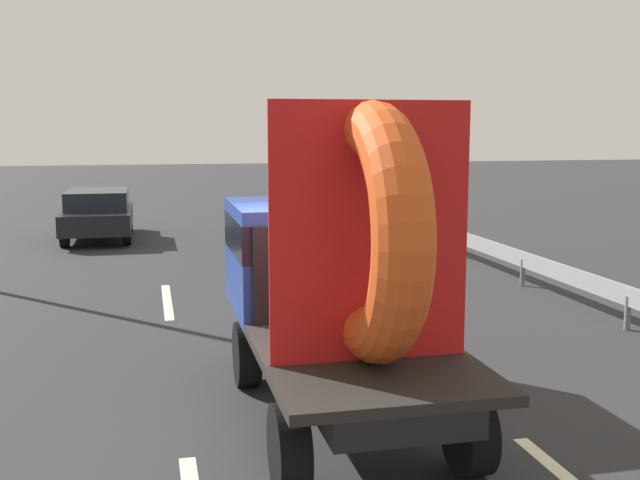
{
  "coord_description": "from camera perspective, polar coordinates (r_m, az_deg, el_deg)",
  "views": [
    {
      "loc": [
        -2.05,
        -8.12,
        3.21
      ],
      "look_at": [
        -0.05,
        0.76,
        1.87
      ],
      "focal_mm": 43.23,
      "sensor_mm": 36.0,
      "label": 1
    }
  ],
  "objects": [
    {
      "name": "distant_sedan",
      "position": [
        23.06,
        -16.1,
        1.95
      ],
      "size": [
        1.87,
        4.37,
        1.42
      ],
      "color": "black",
      "rests_on": "ground_plane"
    },
    {
      "name": "lane_dash_left_far",
      "position": [
        14.64,
        -11.24,
        -4.46
      ],
      "size": [
        0.16,
        2.96,
        0.01
      ],
      "primitive_type": "cube",
      "rotation": [
        0.0,
        0.0,
        1.57
      ],
      "color": "beige",
      "rests_on": "ground_plane"
    },
    {
      "name": "ground_plane",
      "position": [
        8.97,
        1.43,
        -12.62
      ],
      "size": [
        120.0,
        120.0,
        0.0
      ],
      "primitive_type": "plane",
      "color": "#28282B"
    },
    {
      "name": "guardrail",
      "position": [
        14.66,
        17.97,
        -2.59
      ],
      "size": [
        0.1,
        14.14,
        0.71
      ],
      "color": "gray",
      "rests_on": "ground_plane"
    },
    {
      "name": "flatbed_truck",
      "position": [
        8.68,
        0.85,
        -2.22
      ],
      "size": [
        2.02,
        4.74,
        3.46
      ],
      "color": "black",
      "rests_on": "ground_plane"
    },
    {
      "name": "lane_dash_right_far",
      "position": [
        15.1,
        1.81,
        -3.9
      ],
      "size": [
        0.16,
        2.35,
        0.01
      ],
      "primitive_type": "cube",
      "rotation": [
        0.0,
        0.0,
        1.57
      ],
      "color": "beige",
      "rests_on": "ground_plane"
    }
  ]
}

